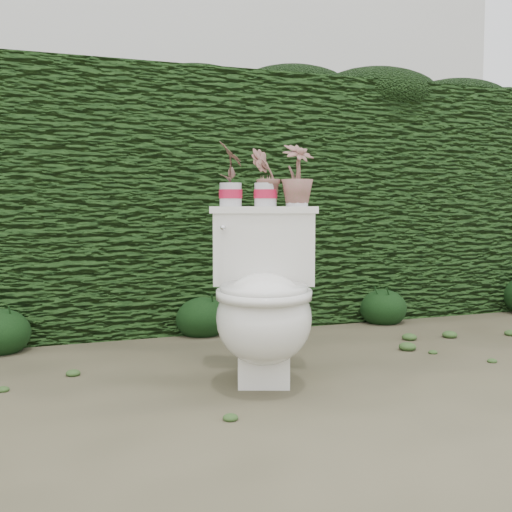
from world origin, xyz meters
name	(u,v)px	position (x,y,z in m)	size (l,w,h in m)	color
ground	(284,380)	(0.00, 0.00, 0.00)	(60.00, 60.00, 0.00)	#696348
hedge	(191,202)	(0.00, 1.60, 0.80)	(8.00, 1.00, 1.60)	#254B19
house_wall	(148,112)	(0.60, 6.00, 2.00)	(8.00, 3.50, 4.00)	silver
toilet	(264,303)	(-0.10, 0.00, 0.36)	(0.67, 0.80, 0.78)	silver
potted_plant_left	(231,176)	(-0.15, 0.28, 0.92)	(0.15, 0.10, 0.29)	#26651F
potted_plant_center	(266,179)	(0.00, 0.22, 0.90)	(0.14, 0.11, 0.26)	#26651F
potted_plant_right	(297,177)	(0.14, 0.17, 0.91)	(0.16, 0.16, 0.28)	#26651F
liriope_clump_2	(202,313)	(-0.07, 1.11, 0.13)	(0.32, 0.32, 0.26)	black
liriope_clump_3	(383,304)	(1.17, 1.06, 0.13)	(0.31, 0.31, 0.25)	black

